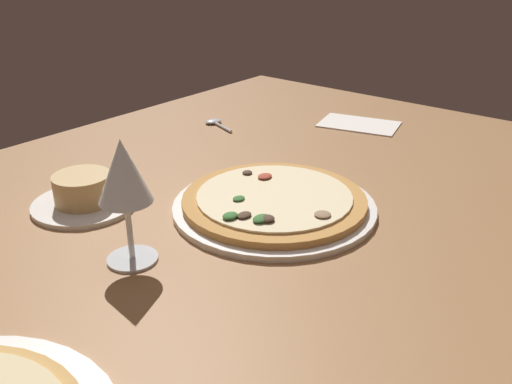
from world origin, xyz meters
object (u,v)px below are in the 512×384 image
Objects in this scene: paper_menu at (359,124)px; spoon at (216,123)px; ramekin_on_saucer at (84,194)px; wine_glass_near at (124,176)px; pizza_main at (274,203)px.

spoon is at bearing 114.39° from paper_menu.
paper_menu is 32.88cm from spoon.
ramekin_on_saucer is 0.97× the size of wine_glass_near.
pizza_main reaches higher than paper_menu.
wine_glass_near is (-5.77, -18.70, 10.03)cm from ramekin_on_saucer.
wine_glass_near is 1.73× the size of spoon.
paper_menu is 1.76× the size of spoon.
paper_menu is at bearing 4.52° from wine_glass_near.
ramekin_on_saucer reaches higher than spoon.
paper_menu is at bearing 13.39° from pizza_main.
spoon is (44.31, 12.56, -1.67)cm from ramekin_on_saucer.
spoon is at bearing 15.82° from ramekin_on_saucer.
wine_glass_near reaches higher than pizza_main.
pizza_main is 3.25× the size of spoon.
pizza_main is 30.27cm from ramekin_on_saucer.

